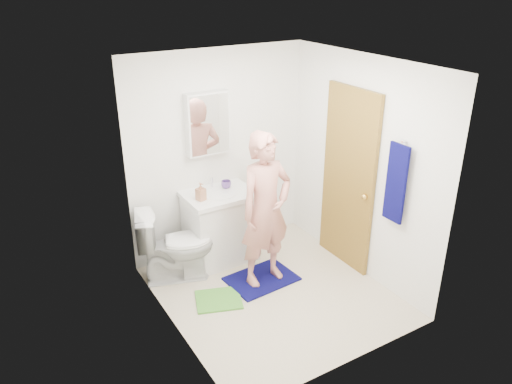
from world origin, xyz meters
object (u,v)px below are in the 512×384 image
at_px(medicine_cabinet, 208,123).
at_px(towel, 396,183).
at_px(soap_dispenser, 201,192).
at_px(man, 266,210).
at_px(vanity_cabinet, 220,228).
at_px(toothbrush_cup, 226,184).
at_px(toilet, 176,245).

relative_size(medicine_cabinet, towel, 0.87).
height_order(soap_dispenser, man, man).
xyz_separation_m(vanity_cabinet, soap_dispenser, (-0.25, -0.07, 0.55)).
bearing_deg(toothbrush_cup, soap_dispenser, -159.58).
bearing_deg(towel, toothbrush_cup, 123.84).
height_order(toothbrush_cup, man, man).
height_order(vanity_cabinet, soap_dispenser, soap_dispenser).
bearing_deg(man, toilet, 141.12).
bearing_deg(toothbrush_cup, man, -84.52).
bearing_deg(man, toothbrush_cup, 90.86).
xyz_separation_m(medicine_cabinet, soap_dispenser, (-0.25, -0.29, -0.65)).
bearing_deg(toilet, soap_dispenser, -64.07).
distance_m(vanity_cabinet, man, 0.84).
height_order(towel, soap_dispenser, towel).
bearing_deg(soap_dispenser, vanity_cabinet, 14.73).
relative_size(towel, toothbrush_cup, 6.98).
relative_size(toilet, man, 0.49).
xyz_separation_m(medicine_cabinet, toothbrush_cup, (0.13, -0.15, -0.70)).
distance_m(vanity_cabinet, soap_dispenser, 0.61).
bearing_deg(vanity_cabinet, toothbrush_cup, 30.17).
xyz_separation_m(vanity_cabinet, toilet, (-0.60, -0.11, 0.01)).
bearing_deg(medicine_cabinet, toothbrush_cup, -48.11).
bearing_deg(vanity_cabinet, soap_dispenser, -165.27).
bearing_deg(man, towel, -44.66).
xyz_separation_m(vanity_cabinet, towel, (1.18, -1.48, 0.85)).
distance_m(medicine_cabinet, soap_dispenser, 0.76).
xyz_separation_m(vanity_cabinet, medicine_cabinet, (0.00, 0.22, 1.20)).
xyz_separation_m(vanity_cabinet, man, (0.20, -0.66, 0.46)).
distance_m(soap_dispenser, man, 0.76).
bearing_deg(toothbrush_cup, medicine_cabinet, 131.89).
relative_size(soap_dispenser, man, 0.12).
height_order(towel, toothbrush_cup, towel).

